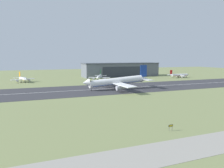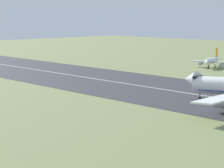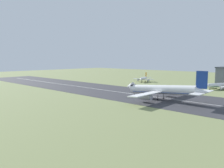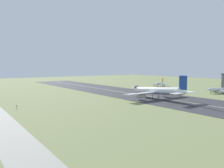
# 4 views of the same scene
# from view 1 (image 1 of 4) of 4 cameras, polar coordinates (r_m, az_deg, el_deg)

# --- Properties ---
(ground_plane) EXTENTS (643.98, 643.98, 0.00)m
(ground_plane) POSITION_cam_1_polar(r_m,az_deg,el_deg) (93.51, 13.89, -6.38)
(ground_plane) COLOR #7A8451
(runway_strip) EXTENTS (403.98, 47.88, 0.06)m
(runway_strip) POSITION_cam_1_polar(r_m,az_deg,el_deg) (149.21, -0.61, -1.21)
(runway_strip) COLOR #333338
(runway_strip) RESTS_ON ground_plane
(runway_centreline) EXTENTS (363.58, 0.70, 0.01)m
(runway_centreline) POSITION_cam_1_polar(r_m,az_deg,el_deg) (149.21, -0.61, -1.20)
(runway_centreline) COLOR silver
(runway_centreline) RESTS_ON runway_strip
(hangar_building) EXTENTS (86.46, 23.65, 15.21)m
(hangar_building) POSITION_cam_1_polar(r_m,az_deg,el_deg) (246.16, 2.29, 3.78)
(hangar_building) COLOR slate
(hangar_building) RESTS_ON ground_plane
(airplane_landing) EXTENTS (47.93, 49.40, 16.00)m
(airplane_landing) POSITION_cam_1_polar(r_m,az_deg,el_deg) (145.48, 1.26, 0.63)
(airplane_landing) COLOR white
(airplane_landing) RESTS_ON ground_plane
(airplane_parked_west) EXTENTS (19.39, 19.99, 8.68)m
(airplane_parked_west) POSITION_cam_1_polar(r_m,az_deg,el_deg) (201.84, -22.28, 1.26)
(airplane_parked_west) COLOR silver
(airplane_parked_west) RESTS_ON ground_plane
(airplane_parked_centre) EXTENTS (25.18, 17.24, 8.32)m
(airplane_parked_centre) POSITION_cam_1_polar(r_m,az_deg,el_deg) (241.42, 17.19, 2.23)
(airplane_parked_centre) COLOR white
(airplane_parked_centre) RESTS_ON ground_plane
(airplane_parked_east) EXTENTS (20.56, 24.11, 9.44)m
(airplane_parked_east) POSITION_cam_1_polar(r_m,az_deg,el_deg) (207.67, -3.33, 1.86)
(airplane_parked_east) COLOR silver
(airplane_parked_east) RESTS_ON ground_plane
(runway_sign) EXTENTS (1.48, 0.13, 1.85)m
(runway_sign) POSITION_cam_1_polar(r_m,az_deg,el_deg) (66.67, 15.10, -10.61)
(runway_sign) COLOR #4C4C51
(runway_sign) RESTS_ON ground_plane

